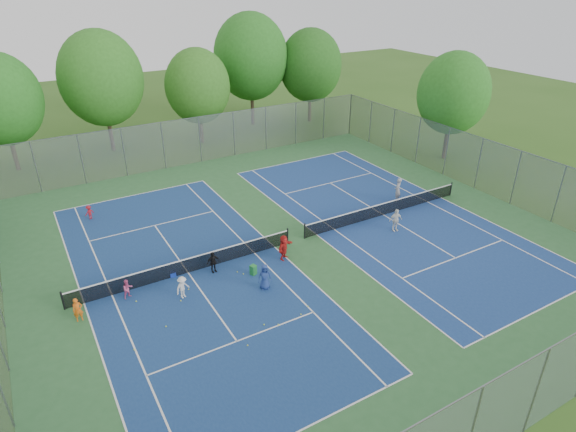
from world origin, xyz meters
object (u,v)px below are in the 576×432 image
object	(u,v)px
instructor	(398,190)
net_right	(384,209)
ball_crate	(173,274)
ball_hopper	(253,270)
net_left	(187,266)

from	to	relation	value
instructor	net_right	bearing A→B (deg)	-3.49
ball_crate	instructor	xyz separation A→B (m)	(17.02, 1.09, 0.78)
ball_hopper	instructor	bearing A→B (deg)	13.43
net_left	ball_crate	size ratio (longest dim) A/B	41.70
net_left	ball_hopper	bearing A→B (deg)	-32.62
net_right	instructor	world-z (taller)	instructor
net_left	instructor	size ratio (longest dim) A/B	7.04
net_left	net_right	bearing A→B (deg)	0.00
net_left	ball_hopper	xyz separation A→B (m)	(3.06, -1.96, -0.16)
net_left	net_right	distance (m)	14.00
net_right	net_left	bearing A→B (deg)	180.00
ball_crate	instructor	world-z (taller)	instructor
instructor	ball_crate	bearing A→B (deg)	-27.96
ball_hopper	instructor	distance (m)	13.53
net_left	ball_crate	xyz separation A→B (m)	(-0.81, 0.09, -0.32)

